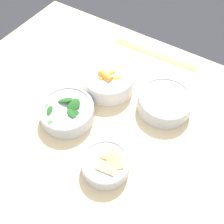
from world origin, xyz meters
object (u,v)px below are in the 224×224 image
(bowl_carrots, at_px, (109,80))
(bowl_greens, at_px, (67,112))
(bowl_cookies, at_px, (106,164))
(ruler, at_px, (155,54))
(bowl_beans_hotdog, at_px, (164,103))

(bowl_carrots, height_order, bowl_greens, same)
(bowl_carrots, xyz_separation_m, bowl_cookies, (0.15, -0.25, -0.01))
(bowl_greens, relative_size, bowl_cookies, 1.28)
(bowl_carrots, relative_size, bowl_greens, 1.03)
(bowl_carrots, distance_m, ruler, 0.25)
(bowl_greens, xyz_separation_m, ruler, (0.10, 0.41, -0.03))
(bowl_carrots, bearing_deg, bowl_greens, -103.47)
(bowl_cookies, xyz_separation_m, ruler, (-0.09, 0.49, -0.02))
(bowl_cookies, distance_m, ruler, 0.50)
(bowl_carrots, distance_m, bowl_greens, 0.18)
(bowl_carrots, bearing_deg, bowl_cookies, -58.93)
(bowl_carrots, bearing_deg, ruler, 75.52)
(bowl_cookies, bearing_deg, bowl_beans_hotdog, 80.68)
(ruler, bearing_deg, bowl_carrots, -104.48)
(bowl_cookies, bearing_deg, ruler, 100.54)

